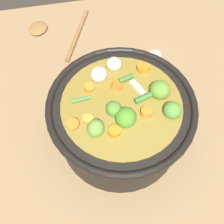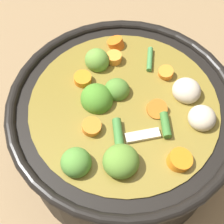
{
  "view_description": "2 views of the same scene",
  "coord_description": "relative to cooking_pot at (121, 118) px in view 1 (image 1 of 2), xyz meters",
  "views": [
    {
      "loc": [
        -0.07,
        -0.24,
        0.55
      ],
      "look_at": [
        -0.02,
        -0.0,
        0.12
      ],
      "focal_mm": 38.12,
      "sensor_mm": 36.0,
      "label": 1
    },
    {
      "loc": [
        0.23,
        0.03,
        0.5
      ],
      "look_at": [
        -0.01,
        -0.02,
        0.11
      ],
      "focal_mm": 53.9,
      "sensor_mm": 36.0,
      "label": 2
    }
  ],
  "objects": [
    {
      "name": "salt_shaker",
      "position": [
        0.14,
        0.18,
        -0.04
      ],
      "size": [
        0.03,
        0.03,
        0.07
      ],
      "color": "silver",
      "rests_on": "ground_plane"
    },
    {
      "name": "cooking_pot",
      "position": [
        0.0,
        0.0,
        0.0
      ],
      "size": [
        0.31,
        0.31,
        0.17
      ],
      "color": "black",
      "rests_on": "ground_plane"
    },
    {
      "name": "ground_plane",
      "position": [
        -0.0,
        -0.0,
        -0.08
      ],
      "size": [
        1.1,
        1.1,
        0.0
      ],
      "primitive_type": "plane",
      "color": "#8C704C"
    },
    {
      "name": "wooden_spoon",
      "position": [
        -0.13,
        0.4,
        -0.07
      ],
      "size": [
        0.22,
        0.22,
        0.01
      ],
      "color": "olive",
      "rests_on": "ground_plane"
    }
  ]
}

